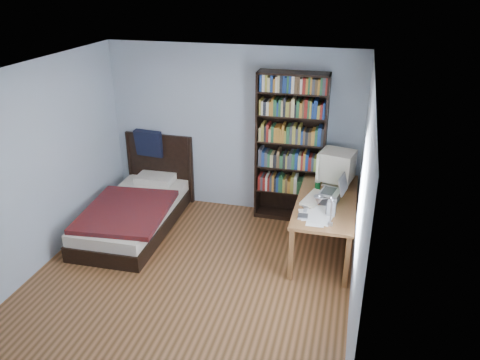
{
  "coord_description": "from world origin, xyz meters",
  "views": [
    {
      "loc": [
        1.76,
        -4.33,
        3.43
      ],
      "look_at": [
        0.45,
        0.79,
        1.06
      ],
      "focal_mm": 35.0,
      "sensor_mm": 36.0,
      "label": 1
    }
  ],
  "objects_px": {
    "keyboard": "(314,198)",
    "bookshelf": "(290,149)",
    "bed": "(136,210)",
    "laptop": "(331,195)",
    "desk": "(328,203)",
    "soda_can": "(318,186)",
    "speaker": "(331,208)",
    "desk_lamp": "(321,203)",
    "crt_monitor": "(336,166)"
  },
  "relations": [
    {
      "from": "speaker",
      "to": "soda_can",
      "type": "bearing_deg",
      "value": 112.9
    },
    {
      "from": "desk",
      "to": "keyboard",
      "type": "distance_m",
      "value": 0.66
    },
    {
      "from": "crt_monitor",
      "to": "bookshelf",
      "type": "xyz_separation_m",
      "value": [
        -0.67,
        0.28,
        0.09
      ]
    },
    {
      "from": "desk",
      "to": "bed",
      "type": "xyz_separation_m",
      "value": [
        -2.7,
        -0.56,
        -0.17
      ]
    },
    {
      "from": "bookshelf",
      "to": "soda_can",
      "type": "bearing_deg",
      "value": -48.54
    },
    {
      "from": "crt_monitor",
      "to": "speaker",
      "type": "distance_m",
      "value": 0.91
    },
    {
      "from": "keyboard",
      "to": "soda_can",
      "type": "distance_m",
      "value": 0.29
    },
    {
      "from": "laptop",
      "to": "bookshelf",
      "type": "height_order",
      "value": "bookshelf"
    },
    {
      "from": "laptop",
      "to": "soda_can",
      "type": "bearing_deg",
      "value": 123.28
    },
    {
      "from": "desk",
      "to": "keyboard",
      "type": "relative_size",
      "value": 3.48
    },
    {
      "from": "keyboard",
      "to": "bookshelf",
      "type": "height_order",
      "value": "bookshelf"
    },
    {
      "from": "laptop",
      "to": "keyboard",
      "type": "xyz_separation_m",
      "value": [
        -0.22,
        0.03,
        -0.09
      ]
    },
    {
      "from": "crt_monitor",
      "to": "speaker",
      "type": "height_order",
      "value": "crt_monitor"
    },
    {
      "from": "crt_monitor",
      "to": "soda_can",
      "type": "bearing_deg",
      "value": -130.68
    },
    {
      "from": "bookshelf",
      "to": "laptop",
      "type": "bearing_deg",
      "value": -51.38
    },
    {
      "from": "speaker",
      "to": "soda_can",
      "type": "xyz_separation_m",
      "value": [
        -0.23,
        0.65,
        -0.03
      ]
    },
    {
      "from": "desk_lamp",
      "to": "crt_monitor",
      "type": "bearing_deg",
      "value": 87.01
    },
    {
      "from": "speaker",
      "to": "soda_can",
      "type": "height_order",
      "value": "speaker"
    },
    {
      "from": "desk",
      "to": "speaker",
      "type": "bearing_deg",
      "value": -84.87
    },
    {
      "from": "speaker",
      "to": "bed",
      "type": "height_order",
      "value": "bed"
    },
    {
      "from": "desk",
      "to": "soda_can",
      "type": "relative_size",
      "value": 13.27
    },
    {
      "from": "desk_lamp",
      "to": "bed",
      "type": "distance_m",
      "value": 3.0
    },
    {
      "from": "keyboard",
      "to": "bed",
      "type": "height_order",
      "value": "bed"
    },
    {
      "from": "bookshelf",
      "to": "bed",
      "type": "bearing_deg",
      "value": -158.92
    },
    {
      "from": "keyboard",
      "to": "bookshelf",
      "type": "distance_m",
      "value": 0.98
    },
    {
      "from": "speaker",
      "to": "bookshelf",
      "type": "distance_m",
      "value": 1.38
    },
    {
      "from": "keyboard",
      "to": "speaker",
      "type": "xyz_separation_m",
      "value": [
        0.25,
        -0.36,
        0.08
      ]
    },
    {
      "from": "keyboard",
      "to": "bookshelf",
      "type": "xyz_separation_m",
      "value": [
        -0.44,
        0.8,
        0.35
      ]
    },
    {
      "from": "desk_lamp",
      "to": "soda_can",
      "type": "distance_m",
      "value": 1.3
    },
    {
      "from": "laptop",
      "to": "speaker",
      "type": "xyz_separation_m",
      "value": [
        0.03,
        -0.34,
        -0.01
      ]
    },
    {
      "from": "desk",
      "to": "speaker",
      "type": "xyz_separation_m",
      "value": [
        0.08,
        -0.92,
        0.41
      ]
    },
    {
      "from": "desk",
      "to": "bookshelf",
      "type": "xyz_separation_m",
      "value": [
        -0.61,
        0.25,
        0.68
      ]
    },
    {
      "from": "soda_can",
      "to": "bookshelf",
      "type": "xyz_separation_m",
      "value": [
        -0.46,
        0.52,
        0.3
      ]
    },
    {
      "from": "soda_can",
      "to": "bed",
      "type": "height_order",
      "value": "bed"
    },
    {
      "from": "speaker",
      "to": "bookshelf",
      "type": "xyz_separation_m",
      "value": [
        -0.69,
        1.17,
        0.27
      ]
    },
    {
      "from": "soda_can",
      "to": "laptop",
      "type": "bearing_deg",
      "value": -56.72
    },
    {
      "from": "keyboard",
      "to": "desk_lamp",
      "type": "bearing_deg",
      "value": -65.44
    },
    {
      "from": "laptop",
      "to": "bookshelf",
      "type": "distance_m",
      "value": 1.09
    },
    {
      "from": "laptop",
      "to": "bookshelf",
      "type": "xyz_separation_m",
      "value": [
        -0.66,
        0.83,
        0.26
      ]
    },
    {
      "from": "desk_lamp",
      "to": "bookshelf",
      "type": "xyz_separation_m",
      "value": [
        -0.59,
        1.76,
        -0.07
      ]
    },
    {
      "from": "soda_can",
      "to": "bookshelf",
      "type": "height_order",
      "value": "bookshelf"
    },
    {
      "from": "crt_monitor",
      "to": "desk_lamp",
      "type": "relative_size",
      "value": 0.94
    },
    {
      "from": "bed",
      "to": "laptop",
      "type": "bearing_deg",
      "value": -0.46
    },
    {
      "from": "desk_lamp",
      "to": "bookshelf",
      "type": "distance_m",
      "value": 1.86
    },
    {
      "from": "laptop",
      "to": "desk_lamp",
      "type": "xyz_separation_m",
      "value": [
        -0.07,
        -0.93,
        0.34
      ]
    },
    {
      "from": "desk_lamp",
      "to": "soda_can",
      "type": "bearing_deg",
      "value": 96.12
    },
    {
      "from": "laptop",
      "to": "bookshelf",
      "type": "relative_size",
      "value": 0.17
    },
    {
      "from": "laptop",
      "to": "speaker",
      "type": "relative_size",
      "value": 1.93
    },
    {
      "from": "speaker",
      "to": "bed",
      "type": "xyz_separation_m",
      "value": [
        -2.78,
        0.36,
        -0.57
      ]
    },
    {
      "from": "laptop",
      "to": "desk_lamp",
      "type": "height_order",
      "value": "desk_lamp"
    }
  ]
}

